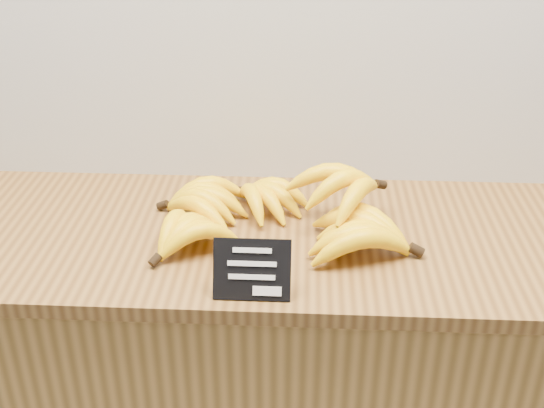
{
  "coord_description": "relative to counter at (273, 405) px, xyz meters",
  "views": [
    {
      "loc": [
        -0.02,
        1.55,
        1.64
      ],
      "look_at": [
        -0.08,
        2.7,
        1.02
      ],
      "focal_mm": 45.0,
      "sensor_mm": 36.0,
      "label": 1
    }
  ],
  "objects": [
    {
      "name": "chalkboard_sign",
      "position": [
        -0.03,
        -0.22,
        0.53
      ],
      "size": [
        0.14,
        0.05,
        0.1
      ],
      "primitive_type": "cube",
      "rotation": [
        -0.41,
        0.0,
        0.0
      ],
      "color": "black",
      "rests_on": "counter_top"
    },
    {
      "name": "counter",
      "position": [
        0.0,
        0.0,
        0.0
      ],
      "size": [
        1.52,
        0.5,
        0.9
      ],
      "primitive_type": "cube",
      "color": "#AD7E38",
      "rests_on": "ground"
    },
    {
      "name": "counter_top",
      "position": [
        0.0,
        0.0,
        0.47
      ],
      "size": [
        1.57,
        0.54,
        0.03
      ],
      "primitive_type": "cube",
      "color": "brown",
      "rests_on": "counter"
    },
    {
      "name": "banana_pile",
      "position": [
        0.02,
        -0.0,
        0.52
      ],
      "size": [
        0.56,
        0.41,
        0.12
      ],
      "color": "yellow",
      "rests_on": "counter_top"
    }
  ]
}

